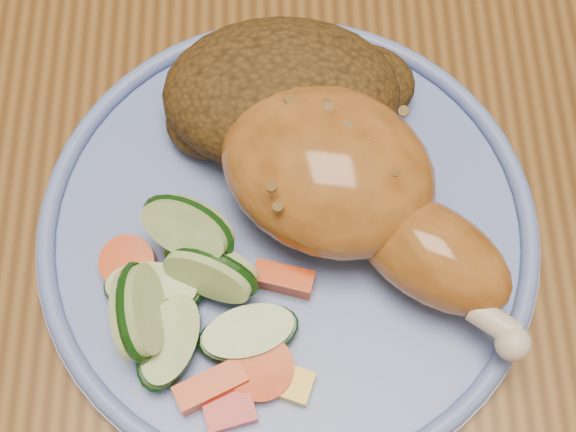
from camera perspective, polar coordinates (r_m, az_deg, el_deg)
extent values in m
plane|color=#50331B|center=(1.20, 1.33, -10.76)|extent=(4.00, 4.00, 0.00)
cube|color=brown|center=(0.51, 3.07, 7.90)|extent=(0.90, 1.40, 0.04)
cylinder|color=#4C2D16|center=(1.16, -8.00, 9.62)|extent=(0.04, 0.04, 0.41)
cylinder|color=#4C2D16|center=(1.17, 9.98, 9.85)|extent=(0.04, 0.04, 0.41)
cylinder|color=#657EC8|center=(0.44, 0.00, -1.09)|extent=(0.28, 0.28, 0.01)
torus|color=#657EC8|center=(0.43, 0.00, -0.53)|extent=(0.27, 0.27, 0.01)
ellipsoid|color=#AE6724|center=(0.42, 2.82, 3.38)|extent=(0.15, 0.14, 0.06)
ellipsoid|color=#AE6724|center=(0.41, 10.12, -2.60)|extent=(0.10, 0.09, 0.05)
sphere|color=beige|center=(0.41, 15.70, -8.70)|extent=(0.02, 0.02, 0.02)
ellipsoid|color=#4B3212|center=(0.45, -0.48, 8.67)|extent=(0.13, 0.10, 0.06)
ellipsoid|color=#4B3212|center=(0.47, 4.98, 9.26)|extent=(0.07, 0.05, 0.04)
ellipsoid|color=#4B3212|center=(0.46, -5.29, 6.77)|extent=(0.05, 0.05, 0.03)
cube|color=#A50A05|center=(0.41, -4.23, -13.42)|extent=(0.03, 0.03, 0.01)
cube|color=#E5A507|center=(0.41, 0.28, -11.85)|extent=(0.02, 0.02, 0.01)
cylinder|color=#EB4207|center=(0.41, -1.97, -10.74)|extent=(0.03, 0.04, 0.02)
cube|color=#EB4207|center=(0.41, -5.50, -11.97)|extent=(0.04, 0.03, 0.01)
cylinder|color=#EB4207|center=(0.43, -11.28, -3.32)|extent=(0.03, 0.03, 0.02)
cube|color=#EB4207|center=(0.42, -0.31, -4.52)|extent=(0.03, 0.02, 0.01)
cylinder|color=#BBD188|center=(0.41, -2.82, -8.32)|extent=(0.06, 0.06, 0.02)
cylinder|color=#BBD188|center=(0.41, -8.48, -8.81)|extent=(0.06, 0.06, 0.03)
cylinder|color=#BBD188|center=(0.42, -9.54, -5.15)|extent=(0.05, 0.05, 0.02)
cylinder|color=#BBD188|center=(0.41, -7.12, -0.81)|extent=(0.06, 0.06, 0.04)
cylinder|color=#BBD188|center=(0.41, -5.49, -3.90)|extent=(0.06, 0.05, 0.05)
cylinder|color=#BBD188|center=(0.40, -10.63, -6.68)|extent=(0.04, 0.05, 0.05)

